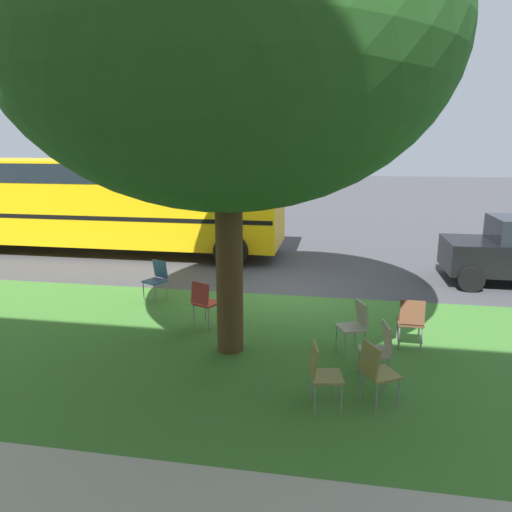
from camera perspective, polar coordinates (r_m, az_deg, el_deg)
ground at (r=11.11m, az=2.90°, el=-4.37°), size 80.00×80.00×0.00m
grass_verge at (r=8.16m, az=0.10°, el=-11.19°), size 48.00×6.00×0.01m
street_tree at (r=7.58m, az=-3.58°, el=24.26°), size 6.67×6.67×7.30m
chair_0 at (r=8.44m, az=18.09°, el=-7.23°), size 0.43×0.44×0.88m
chair_1 at (r=6.40m, az=7.85°, el=-13.52°), size 0.49×0.49×0.88m
chair_2 at (r=10.67m, az=-11.81°, el=-2.50°), size 0.56×0.56×0.88m
chair_3 at (r=7.23m, az=14.57°, el=-10.54°), size 0.48×0.48×0.88m
chair_4 at (r=9.02m, az=-6.26°, el=-5.28°), size 0.55×0.55×0.88m
chair_5 at (r=8.05m, az=11.81°, el=-7.85°), size 0.55×0.54×0.88m
chair_6 at (r=6.58m, az=14.24°, el=-13.04°), size 0.57×0.56×0.88m
school_bus at (r=15.44m, az=-16.74°, el=6.82°), size 10.40×2.80×2.88m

